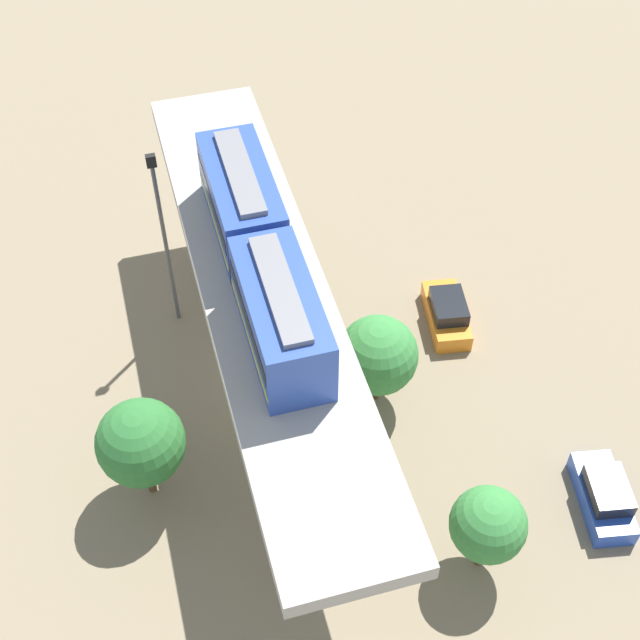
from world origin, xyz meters
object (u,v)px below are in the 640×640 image
object	(u,v)px
train	(260,255)
tree_mid_lot	(488,525)
signal_post	(164,236)
parked_car_blue	(604,496)
parked_car_orange	(447,313)
tree_far_corner	(378,355)
tree_near_viaduct	(141,443)

from	to	relation	value
train	tree_mid_lot	size ratio (longest dim) A/B	2.88
train	signal_post	xyz separation A→B (m)	(3.40, -6.24, -3.66)
parked_car_blue	parked_car_orange	bearing A→B (deg)	-66.80
tree_mid_lot	tree_far_corner	xyz separation A→B (m)	(1.51, -9.33, 0.03)
tree_far_corner	tree_near_viaduct	bearing A→B (deg)	11.19
parked_car_blue	parked_car_orange	xyz separation A→B (m)	(2.70, -11.82, 0.00)
signal_post	tree_far_corner	bearing A→B (deg)	137.00
tree_near_viaduct	signal_post	xyz separation A→B (m)	(-2.82, -9.86, 2.13)
tree_mid_lot	signal_post	distance (m)	19.77
train	signal_post	bearing A→B (deg)	-61.43
parked_car_orange	tree_near_viaduct	world-z (taller)	tree_near_viaduct
tree_far_corner	signal_post	bearing A→B (deg)	-43.00
tree_mid_lot	tree_near_viaduct	bearing A→B (deg)	-29.61
train	tree_near_viaduct	bearing A→B (deg)	30.17
parked_car_blue	tree_near_viaduct	xyz separation A→B (m)	(18.77, -6.06, 2.91)
tree_mid_lot	signal_post	bearing A→B (deg)	-60.18
train	tree_mid_lot	bearing A→B (deg)	120.53
parked_car_orange	signal_post	distance (m)	14.75
parked_car_orange	tree_near_viaduct	distance (m)	17.32
train	parked_car_orange	world-z (taller)	train
tree_mid_lot	signal_post	world-z (taller)	signal_post
tree_near_viaduct	tree_mid_lot	bearing A→B (deg)	150.39
tree_near_viaduct	tree_mid_lot	xyz separation A→B (m)	(-12.56, 7.14, -0.52)
signal_post	train	bearing A→B (deg)	118.57
parked_car_blue	signal_post	xyz separation A→B (m)	(15.95, -15.92, 5.04)
parked_car_orange	signal_post	bearing A→B (deg)	-8.20
parked_car_blue	tree_near_viaduct	bearing A→B (deg)	-7.57
parked_car_orange	signal_post	world-z (taller)	signal_post
parked_car_orange	signal_post	size ratio (longest dim) A/B	0.42
parked_car_blue	signal_post	size ratio (longest dim) A/B	0.42
parked_car_blue	tree_mid_lot	world-z (taller)	tree_mid_lot
parked_car_orange	signal_post	xyz separation A→B (m)	(13.25, -4.10, 5.04)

